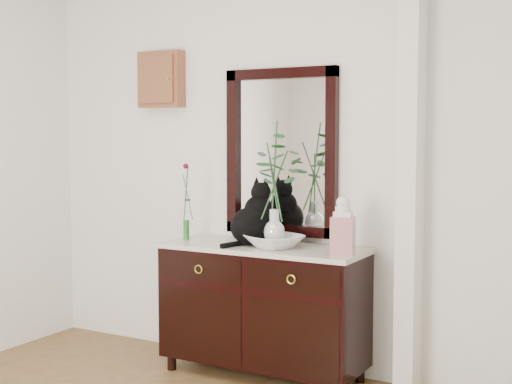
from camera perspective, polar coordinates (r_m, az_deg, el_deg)
The scene contains 10 objects.
wall_back at distance 4.77m, azimuth 0.99°, elevation 2.14°, with size 3.60×0.04×2.70m, color white.
pilaster at distance 4.32m, azimuth 12.29°, elevation 1.77°, with size 0.12×0.20×2.70m, color white.
sideboard at distance 4.63m, azimuth 0.61°, elevation -8.91°, with size 1.33×0.52×0.82m.
wall_mirror at distance 4.71m, azimuth 1.99°, elevation 3.20°, with size 0.80×0.06×1.10m.
key_cabinet at distance 5.21m, azimuth -7.60°, elevation 8.91°, with size 0.35×0.10×0.40m, color brown.
cat at distance 4.58m, azimuth -0.25°, elevation -1.68°, with size 0.29×0.35×0.41m, color black, non-canonical shape.
lotus_bowl at distance 4.45m, azimuth 1.46°, elevation -3.98°, with size 0.34×0.34×0.08m, color white.
vase_branches at distance 4.41m, azimuth 1.47°, elevation 0.78°, with size 0.37×0.37×0.78m, color silver, non-canonical shape.
bud_vase_rose at distance 4.79m, azimuth -5.62°, elevation -0.73°, with size 0.06×0.06×0.52m, color #2E6E31, non-canonical shape.
ginger_jar at distance 4.22m, azimuth 6.97°, elevation -2.59°, with size 0.13×0.13×0.36m, color silver, non-canonical shape.
Camera 1 is at (2.24, -2.23, 1.55)m, focal length 50.00 mm.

